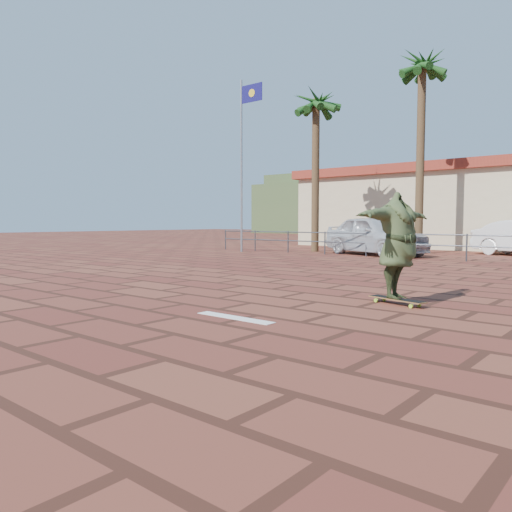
{
  "coord_description": "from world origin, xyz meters",
  "views": [
    {
      "loc": [
        5.71,
        -6.68,
        1.45
      ],
      "look_at": [
        -0.29,
        0.48,
        0.8
      ],
      "focal_mm": 35.0,
      "sensor_mm": 36.0,
      "label": 1
    }
  ],
  "objects": [
    {
      "name": "longboard",
      "position": [
        2.06,
        1.5,
        0.09
      ],
      "size": [
        1.12,
        0.51,
        0.11
      ],
      "rotation": [
        0.0,
        0.0,
        -0.26
      ],
      "color": "olive",
      "rests_on": "ground"
    },
    {
      "name": "paint_stripe",
      "position": [
        0.7,
        -1.2,
        0.0
      ],
      "size": [
        1.4,
        0.22,
        0.01
      ],
      "primitive_type": "cube",
      "color": "white",
      "rests_on": "ground"
    },
    {
      "name": "skateboarder",
      "position": [
        2.06,
        1.5,
        1.03
      ],
      "size": [
        0.76,
        2.31,
        1.85
      ],
      "primitive_type": "imported",
      "rotation": [
        0.0,
        0.0,
        1.51
      ],
      "color": "#3B4827",
      "rests_on": "longboard"
    },
    {
      "name": "flagpole",
      "position": [
        -9.87,
        11.0,
        4.64
      ],
      "size": [
        1.3,
        0.1,
        8.0
      ],
      "color": "gray",
      "rests_on": "ground"
    },
    {
      "name": "building_west",
      "position": [
        -6.0,
        22.0,
        2.28
      ],
      "size": [
        12.6,
        7.6,
        4.5
      ],
      "color": "beige",
      "rests_on": "ground"
    },
    {
      "name": "palm_left",
      "position": [
        -3.0,
        15.0,
        7.95
      ],
      "size": [
        2.4,
        2.4,
        9.45
      ],
      "color": "brown",
      "rests_on": "ground"
    },
    {
      "name": "guardrail",
      "position": [
        0.0,
        12.0,
        0.68
      ],
      "size": [
        24.06,
        0.06,
        1.0
      ],
      "color": "#47494F",
      "rests_on": "ground"
    },
    {
      "name": "palm_far_left",
      "position": [
        -7.5,
        13.5,
        6.83
      ],
      "size": [
        2.4,
        2.4,
        8.25
      ],
      "color": "brown",
      "rests_on": "ground"
    },
    {
      "name": "car_silver",
      "position": [
        -4.13,
        13.0,
        0.86
      ],
      "size": [
        5.42,
        3.81,
        1.71
      ],
      "primitive_type": "imported",
      "rotation": [
        0.0,
        0.0,
        1.17
      ],
      "color": "silver",
      "rests_on": "ground"
    },
    {
      "name": "hill_back",
      "position": [
        -22.0,
        56.0,
        4.0
      ],
      "size": [
        35.0,
        14.0,
        8.0
      ],
      "primitive_type": "cube",
      "color": "#384C28",
      "rests_on": "ground"
    },
    {
      "name": "ground",
      "position": [
        0.0,
        0.0,
        0.0
      ],
      "size": [
        120.0,
        120.0,
        0.0
      ],
      "primitive_type": "plane",
      "color": "brown",
      "rests_on": "ground"
    }
  ]
}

